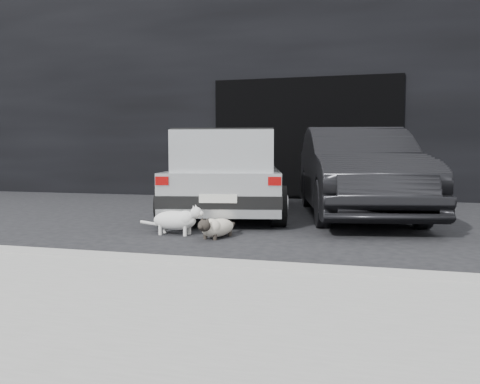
% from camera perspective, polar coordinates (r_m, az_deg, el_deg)
% --- Properties ---
extents(ground, '(80.00, 80.00, 0.00)m').
position_cam_1_polar(ground, '(6.60, -4.96, -3.90)').
color(ground, black).
rests_on(ground, ground).
extents(building_facade, '(34.00, 4.00, 5.00)m').
position_cam_1_polar(building_facade, '(12.30, 9.11, 11.76)').
color(building_facade, black).
rests_on(building_facade, ground).
extents(garage_opening, '(4.00, 0.10, 2.60)m').
position_cam_1_polar(garage_opening, '(10.21, 7.94, 6.46)').
color(garage_opening, black).
rests_on(garage_opening, ground).
extents(curb, '(18.00, 0.25, 0.12)m').
position_cam_1_polar(curb, '(3.85, -3.83, -9.26)').
color(curb, gray).
rests_on(curb, ground).
extents(sidewalk, '(18.00, 2.20, 0.11)m').
position_cam_1_polar(sidewalk, '(2.79, -11.88, -14.99)').
color(sidewalk, gray).
rests_on(sidewalk, ground).
extents(silver_hatchback, '(2.36, 3.87, 1.33)m').
position_cam_1_polar(silver_hatchback, '(7.55, -1.49, 2.77)').
color(silver_hatchback, silver).
rests_on(silver_hatchback, ground).
extents(second_car, '(2.26, 4.46, 1.40)m').
position_cam_1_polar(second_car, '(7.58, 13.98, 2.44)').
color(second_car, black).
rests_on(second_car, ground).
extents(cat_siamese, '(0.41, 0.78, 0.28)m').
position_cam_1_polar(cat_siamese, '(5.48, -3.00, -4.34)').
color(cat_siamese, beige).
rests_on(cat_siamese, ground).
extents(cat_white, '(0.82, 0.28, 0.38)m').
position_cam_1_polar(cat_white, '(5.74, -7.62, -3.37)').
color(cat_white, silver).
rests_on(cat_white, ground).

